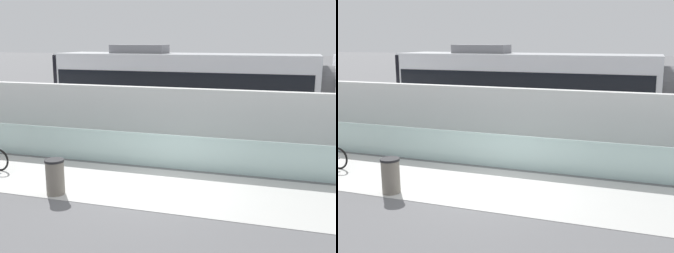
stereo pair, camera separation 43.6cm
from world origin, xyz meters
TOP-DOWN VIEW (x-y plane):
  - ground_plane at (0.00, 0.00)m, footprint 200.00×200.00m
  - bike_path_deck at (0.00, 0.00)m, footprint 32.00×3.20m
  - glass_parapet at (0.00, 1.85)m, footprint 32.00×0.05m
  - concrete_barrier_wall at (0.00, 3.65)m, footprint 32.00×0.36m
  - tram_rail_near at (0.00, 6.13)m, footprint 32.00×0.08m
  - tram_rail_far at (0.00, 7.57)m, footprint 32.00×0.08m
  - tram at (4.69, 6.85)m, footprint 22.56×2.54m
  - trash_bin at (-2.35, -1.25)m, footprint 0.51×0.51m

SIDE VIEW (x-z plane):
  - ground_plane at x=0.00m, z-range 0.00..0.00m
  - tram_rail_near at x=0.00m, z-range 0.00..0.01m
  - tram_rail_far at x=0.00m, z-range 0.00..0.01m
  - bike_path_deck at x=0.00m, z-range 0.00..0.01m
  - trash_bin at x=-2.35m, z-range 0.00..0.96m
  - glass_parapet at x=0.00m, z-range 0.00..1.10m
  - concrete_barrier_wall at x=0.00m, z-range 0.00..2.37m
  - tram at x=4.69m, z-range -0.01..3.80m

